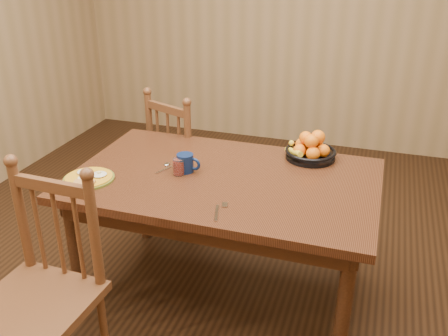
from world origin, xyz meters
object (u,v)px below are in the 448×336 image
(fruit_bowl, at_px, (310,149))
(dining_table, at_px, (224,191))
(breakfast_plate, at_px, (89,178))
(coffee_mug, at_px, (186,163))
(chair_near, at_px, (42,293))
(chair_far, at_px, (185,161))

(fruit_bowl, bearing_deg, dining_table, -135.93)
(dining_table, xyz_separation_m, fruit_bowl, (0.39, 0.38, 0.14))
(dining_table, relative_size, breakfast_plate, 5.38)
(coffee_mug, bearing_deg, chair_near, -111.39)
(dining_table, bearing_deg, chair_near, -122.59)
(dining_table, xyz_separation_m, chair_near, (-0.55, -0.86, -0.16))
(chair_far, height_order, coffee_mug, chair_far)
(chair_far, height_order, fruit_bowl, chair_far)
(dining_table, xyz_separation_m, chair_far, (-0.51, 0.69, -0.19))
(dining_table, relative_size, coffee_mug, 11.97)
(dining_table, distance_m, chair_far, 0.87)
(dining_table, height_order, chair_far, chair_far)
(coffee_mug, bearing_deg, chair_far, 113.22)
(chair_far, distance_m, chair_near, 1.54)
(chair_near, bearing_deg, dining_table, 59.81)
(breakfast_plate, bearing_deg, chair_far, 81.13)
(breakfast_plate, xyz_separation_m, coffee_mug, (0.44, 0.26, 0.04))
(chair_far, xyz_separation_m, chair_near, (-0.04, -1.54, 0.03))
(chair_near, bearing_deg, fruit_bowl, 55.16)
(chair_near, distance_m, coffee_mug, 0.96)
(chair_near, distance_m, breakfast_plate, 0.66)
(breakfast_plate, bearing_deg, coffee_mug, 30.03)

